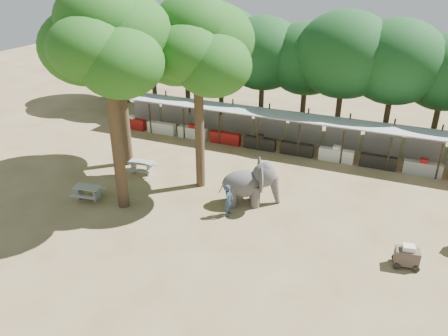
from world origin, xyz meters
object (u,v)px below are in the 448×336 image
at_px(yard_tree_left, 117,42).
at_px(picnic_table_near, 88,191).
at_px(yard_tree_back, 197,46).
at_px(yard_tree_center, 105,41).
at_px(handler, 228,200).
at_px(elephant, 251,183).
at_px(picnic_table_far, 142,166).
at_px(cart_front, 407,256).

height_order(yard_tree_left, picnic_table_near, yard_tree_left).
distance_m(yard_tree_left, picnic_table_near, 9.37).
xyz_separation_m(yard_tree_left, yard_tree_back, (6.00, -1.00, 0.34)).
height_order(yard_tree_center, picnic_table_near, yard_tree_center).
relative_size(yard_tree_left, picnic_table_near, 6.11).
height_order(yard_tree_back, picnic_table_near, yard_tree_back).
bearing_deg(yard_tree_center, yard_tree_back, 53.14).
xyz_separation_m(yard_tree_back, handler, (3.07, -2.79, -7.61)).
bearing_deg(yard_tree_back, yard_tree_center, -126.86).
distance_m(yard_tree_center, picnic_table_near, 8.97).
relative_size(elephant, picnic_table_far, 1.91).
relative_size(yard_tree_center, cart_front, 9.52).
distance_m(yard_tree_back, elephant, 8.22).
relative_size(yard_tree_left, cart_front, 8.71).
bearing_deg(yard_tree_center, handler, 11.30).
relative_size(picnic_table_near, cart_front, 1.43).
xyz_separation_m(picnic_table_near, picnic_table_far, (1.06, 4.15, 0.02)).
relative_size(handler, picnic_table_near, 1.03).
relative_size(yard_tree_back, cart_front, 8.98).
xyz_separation_m(yard_tree_center, elephant, (6.75, 2.87, -7.89)).
height_order(elephant, handler, elephant).
bearing_deg(yard_tree_left, picnic_table_near, -81.79).
bearing_deg(picnic_table_far, elephant, -13.70).
bearing_deg(elephant, picnic_table_near, 176.60).
xyz_separation_m(yard_tree_left, yard_tree_center, (3.00, -5.00, 1.01)).
bearing_deg(yard_tree_left, yard_tree_center, -59.04).
bearing_deg(cart_front, yard_tree_left, 156.95).
bearing_deg(yard_tree_center, picnic_table_far, 107.03).
bearing_deg(handler, picnic_table_far, 65.44).
bearing_deg(handler, elephant, -27.04).
xyz_separation_m(elephant, handler, (-0.68, -1.66, -0.38)).
xyz_separation_m(yard_tree_center, handler, (6.07, 1.21, -8.28)).
distance_m(picnic_table_near, cart_front, 17.57).
bearing_deg(yard_tree_back, elephant, -16.74).
height_order(yard_tree_back, handler, yard_tree_back).
bearing_deg(picnic_table_near, yard_tree_left, 89.70).
height_order(handler, cart_front, handler).
bearing_deg(picnic_table_near, picnic_table_far, 67.17).
bearing_deg(cart_front, elephant, 154.39).
height_order(yard_tree_center, elephant, yard_tree_center).
bearing_deg(cart_front, picnic_table_far, 159.22).
distance_m(yard_tree_center, handler, 10.33).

